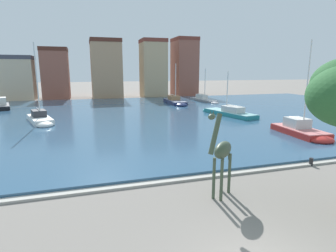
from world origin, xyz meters
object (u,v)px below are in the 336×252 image
object	(u,v)px
sailboat_red	(302,132)
mooring_bollard	(311,162)
sailboat_black	(0,106)
sailboat_white	(41,120)
sailboat_grey	(204,100)
sailboat_teal	(226,113)
giraffe_statue	(222,152)
sailboat_navy	(176,102)

from	to	relation	value
sailboat_red	mooring_bollard	world-z (taller)	sailboat_red
sailboat_red	sailboat_black	size ratio (longest dim) A/B	0.92
sailboat_white	sailboat_grey	distance (m)	30.25
sailboat_white	sailboat_teal	xyz separation A→B (m)	(22.50, -1.14, -0.05)
giraffe_statue	sailboat_teal	bearing A→B (deg)	60.44
sailboat_white	mooring_bollard	bearing A→B (deg)	-46.77
sailboat_navy	sailboat_black	size ratio (longest dim) A/B	0.92
sailboat_black	sailboat_red	bearing A→B (deg)	-42.27
sailboat_grey	sailboat_black	bearing A→B (deg)	-179.98
sailboat_grey	sailboat_navy	bearing A→B (deg)	-160.99
sailboat_teal	mooring_bollard	world-z (taller)	sailboat_teal
sailboat_navy	mooring_bollard	xyz separation A→B (m)	(-1.62, -31.85, -0.30)
giraffe_statue	mooring_bollard	world-z (taller)	giraffe_statue
sailboat_teal	sailboat_black	distance (m)	33.95
sailboat_navy	mooring_bollard	size ratio (longest dim) A/B	16.96
giraffe_statue	sailboat_navy	size ratio (longest dim) A/B	0.51
sailboat_red	sailboat_grey	world-z (taller)	sailboat_red
giraffe_statue	sailboat_red	size ratio (longest dim) A/B	0.51
sailboat_navy	sailboat_grey	distance (m)	6.90
sailboat_white	sailboat_grey	xyz separation A→B (m)	(26.52, 14.55, -0.08)
sailboat_red	sailboat_black	world-z (taller)	sailboat_black
sailboat_grey	sailboat_teal	world-z (taller)	sailboat_grey
sailboat_grey	sailboat_teal	size ratio (longest dim) A/B	0.98
sailboat_black	mooring_bollard	distance (m)	42.87
giraffe_statue	sailboat_grey	bearing A→B (deg)	66.59
giraffe_statue	sailboat_white	distance (m)	24.35
sailboat_navy	sailboat_grey	bearing A→B (deg)	19.01
sailboat_red	sailboat_black	xyz separation A→B (m)	(-30.88, 28.07, 0.08)
sailboat_grey	mooring_bollard	bearing A→B (deg)	-103.44
sailboat_teal	mooring_bollard	distance (m)	18.87
sailboat_white	sailboat_teal	distance (m)	22.52
sailboat_white	sailboat_teal	size ratio (longest dim) A/B	0.94
giraffe_statue	sailboat_red	world-z (taller)	sailboat_red
mooring_bollard	sailboat_grey	bearing A→B (deg)	76.56
sailboat_grey	sailboat_teal	xyz separation A→B (m)	(-4.03, -15.69, 0.03)
sailboat_teal	sailboat_black	size ratio (longest dim) A/B	1.03
sailboat_grey	sailboat_black	size ratio (longest dim) A/B	1.01
sailboat_white	sailboat_grey	bearing A→B (deg)	28.76
sailboat_red	sailboat_grey	xyz separation A→B (m)	(3.26, 28.08, -0.10)
giraffe_statue	mooring_bollard	distance (m)	8.14
sailboat_white	sailboat_black	world-z (taller)	sailboat_black
giraffe_statue	sailboat_white	bearing A→B (deg)	116.38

